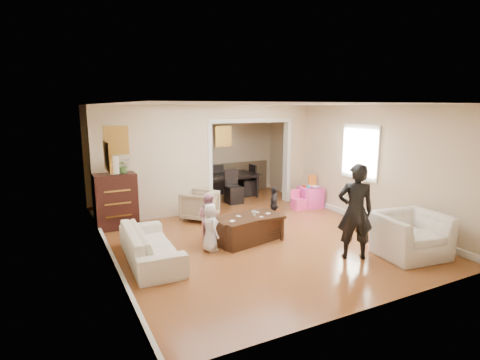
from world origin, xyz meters
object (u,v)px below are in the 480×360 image
dresser (116,201)px  dining_table (224,186)px  sofa (151,245)px  armchair_back (199,205)px  play_table (310,197)px  coffee_table (248,228)px  child_kneel_b (208,218)px  table_lamp (114,165)px  coffee_cup (254,214)px  armchair_front (409,235)px  child_toddler (274,205)px  adult_person (355,211)px  cyan_cup (309,187)px  child_kneel_a (210,227)px

dresser → dining_table: (3.16, 1.41, -0.25)m
sofa → dining_table: bearing=-37.8°
armchair_back → play_table: size_ratio=1.37×
coffee_table → child_kneel_b: child_kneel_b is taller
coffee_table → dining_table: size_ratio=0.69×
table_lamp → coffee_cup: (2.22, -2.04, -0.81)m
play_table → coffee_table: bearing=-150.0°
armchair_front → child_toddler: size_ratio=1.38×
armchair_back → table_lamp: table_lamp is taller
coffee_cup → adult_person: (1.10, -1.51, 0.28)m
cyan_cup → child_toddler: (-1.49, -0.72, -0.14)m
dining_table → child_kneel_a: bearing=-120.5°
sofa → adult_person: bearing=-112.7°
cyan_cup → adult_person: 3.33m
child_toddler → dresser: bearing=-74.4°
table_lamp → adult_person: (3.32, -3.56, -0.53)m
sofa → dresser: (-0.20, 2.11, 0.30)m
coffee_cup → armchair_back: bearing=102.9°
armchair_back → child_kneel_b: child_kneel_b is taller
play_table → cyan_cup: 0.32m
coffee_table → child_toddler: size_ratio=1.59×
table_lamp → adult_person: size_ratio=0.22×
play_table → adult_person: size_ratio=0.32×
cyan_cup → dining_table: 2.45m
armchair_back → coffee_cup: 1.88m
armchair_back → child_kneel_b: (-0.38, -1.47, 0.14)m
sofa → armchair_front: size_ratio=1.70×
armchair_front → dresser: bearing=144.8°
sofa → child_toddler: size_ratio=2.35×
child_kneel_b → adult_person: bearing=-167.4°
sofa → child_kneel_a: child_kneel_a is taller
armchair_back → cyan_cup: armchair_back is taller
dining_table → play_table: bearing=-52.2°
sofa → child_kneel_a: (1.07, -0.03, 0.15)m
dresser → sofa: bearing=-84.6°
cyan_cup → child_kneel_a: bearing=-154.4°
dresser → armchair_back: bearing=-7.0°
sofa → table_lamp: bearing=7.6°
coffee_table → child_kneel_a: 0.88m
child_toddler → cyan_cup: bearing=152.9°
adult_person → play_table: bearing=-86.3°
armchair_back → adult_person: size_ratio=0.44×
play_table → child_kneel_a: child_kneel_a is taller
table_lamp → child_kneel_b: table_lamp is taller
cyan_cup → child_toddler: size_ratio=0.10×
sofa → child_kneel_a: bearing=-89.6°
coffee_table → armchair_back: bearing=100.2°
armchair_front → table_lamp: (-4.26, 3.91, 0.98)m
coffee_cup → armchair_front: bearing=-42.5°
child_kneel_a → armchair_back: bearing=-18.5°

